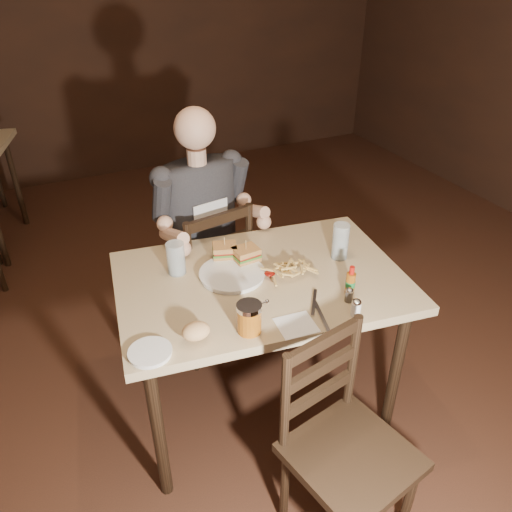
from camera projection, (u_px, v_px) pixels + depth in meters
name	position (u px, v px, depth m)	size (l,w,h in m)	color
room_shell	(249.00, 151.00, 1.57)	(7.00, 7.00, 7.00)	black
main_table	(261.00, 294.00, 2.13)	(1.28, 0.95, 0.77)	tan
chair_far	(204.00, 275.00, 2.67)	(0.42, 0.46, 0.90)	black
chair_near	(352.00, 456.00, 1.75)	(0.40, 0.44, 0.86)	black
diner	(203.00, 201.00, 2.39)	(0.51, 0.40, 0.88)	#2A2C2F
dinner_plate	(232.00, 275.00, 2.09)	(0.27, 0.27, 0.02)	white
sandwich_left	(225.00, 248.00, 2.17)	(0.10, 0.09, 0.09)	tan
sandwich_right	(246.00, 251.00, 2.15)	(0.11, 0.09, 0.09)	tan
fries_pile	(288.00, 268.00, 2.09)	(0.24, 0.17, 0.04)	tan
ketchup_dollop	(270.00, 273.00, 2.07)	(0.05, 0.05, 0.01)	maroon
glass_left	(176.00, 258.00, 2.08)	(0.08, 0.08, 0.14)	silver
glass_right	(340.00, 241.00, 2.18)	(0.07, 0.07, 0.16)	silver
hot_sauce	(351.00, 280.00, 1.96)	(0.04, 0.04, 0.12)	#934D10
salt_shaker	(356.00, 308.00, 1.86)	(0.04, 0.04, 0.07)	white
pepper_shaker	(349.00, 295.00, 1.93)	(0.03, 0.03, 0.06)	#38332D
syrup_dispenser	(249.00, 318.00, 1.77)	(0.09, 0.09, 0.12)	#934D10
napkin	(296.00, 325.00, 1.82)	(0.14, 0.13, 0.00)	white
knife	(323.00, 319.00, 1.85)	(0.01, 0.23, 0.01)	silver
fork	(314.00, 302.00, 1.93)	(0.01, 0.17, 0.01)	silver
side_plate	(150.00, 353.00, 1.69)	(0.15, 0.15, 0.01)	white
bread_roll	(196.00, 331.00, 1.73)	(0.10, 0.08, 0.06)	tan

